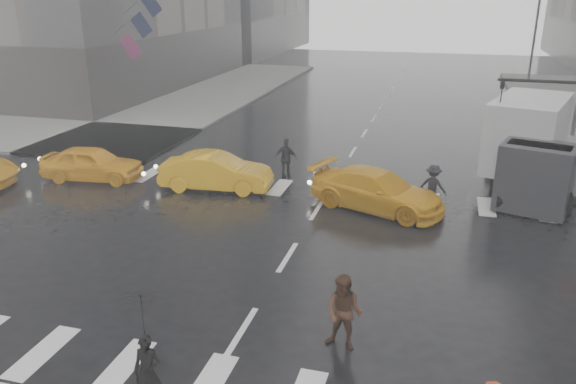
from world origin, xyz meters
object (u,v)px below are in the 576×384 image
(pedestrian_brown, at_px, (344,313))
(taxi_mid, at_px, (216,172))
(taxi_front, at_px, (92,163))
(box_truck, at_px, (529,144))

(pedestrian_brown, bearing_deg, taxi_mid, 136.45)
(taxi_front, bearing_deg, pedestrian_brown, -132.53)
(taxi_front, height_order, taxi_mid, taxi_mid)
(taxi_front, xyz_separation_m, taxi_mid, (5.48, 0.29, 0.01))
(pedestrian_brown, distance_m, box_truck, 13.42)
(taxi_mid, distance_m, box_truck, 12.40)
(taxi_mid, bearing_deg, box_truck, -80.79)
(box_truck, bearing_deg, taxi_front, -151.83)
(pedestrian_brown, xyz_separation_m, taxi_front, (-12.31, 8.84, -0.18))
(pedestrian_brown, bearing_deg, box_truck, 77.35)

